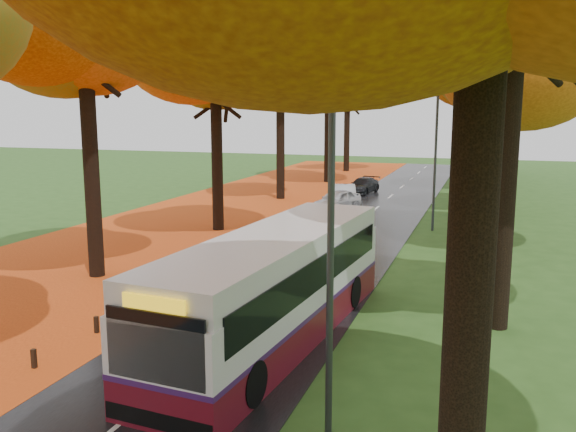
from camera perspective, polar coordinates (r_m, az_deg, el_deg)
The scene contains 13 objects.
road at distance 29.79m, azimuth 4.36°, elevation -2.63°, with size 6.50×90.00×0.04m, color black.
centre_line at distance 29.78m, azimuth 4.36°, elevation -2.58°, with size 0.12×90.00×0.01m, color silver.
leaf_verge at distance 33.11m, azimuth -10.92°, elevation -1.51°, with size 12.00×90.00×0.02m, color maroon.
leaf_drift at distance 30.65m, azimuth -1.18°, elevation -2.19°, with size 0.90×90.00×0.01m, color #DC5816.
trees_left at distance 33.58m, azimuth -6.89°, elevation 15.10°, with size 9.20×74.00×13.88m.
trees_right at distance 30.27m, azimuth 19.40°, elevation 15.47°, with size 9.30×74.20×13.96m.
streetlamp_near at distance 11.76m, azimuth 2.86°, elevation 1.08°, with size 2.45×0.18×8.00m.
streetlamp_mid at distance 33.39m, azimuth 13.24°, elevation 6.65°, with size 2.45×0.18×8.00m.
streetlamp_far at distance 55.31m, azimuth 15.46°, elevation 7.80°, with size 2.45×0.18×8.00m.
bus at distance 17.36m, azimuth -1.17°, elevation -6.37°, with size 3.60×11.78×3.05m.
car_white at distance 39.06m, azimuth 4.58°, elevation 1.46°, with size 1.62×4.02×1.37m, color silver.
car_silver at distance 41.70m, azimuth 5.31°, elevation 1.98°, with size 1.44×4.12×1.36m, color #A7AAAF.
car_dark at distance 47.65m, azimuth 7.02°, elevation 2.85°, with size 1.64×4.03×1.17m, color black.
Camera 1 is at (7.09, -3.19, 6.55)m, focal length 38.00 mm.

